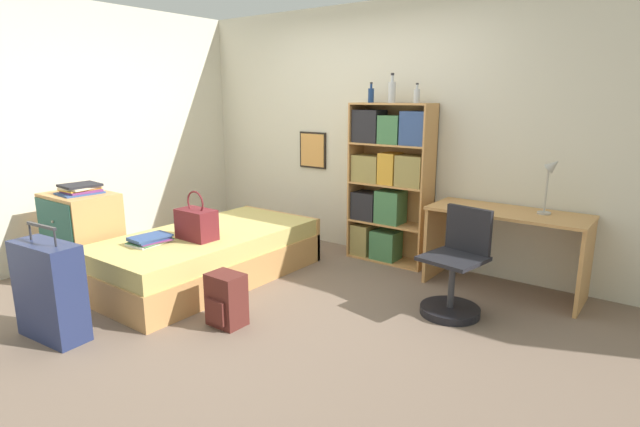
{
  "coord_description": "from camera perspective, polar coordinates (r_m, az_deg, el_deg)",
  "views": [
    {
      "loc": [
        2.75,
        -2.92,
        1.67
      ],
      "look_at": [
        0.41,
        0.21,
        0.75
      ],
      "focal_mm": 28.0,
      "sensor_mm": 36.0,
      "label": 1
    }
  ],
  "objects": [
    {
      "name": "backpack",
      "position": [
        3.82,
        -10.7,
        -9.68
      ],
      "size": [
        0.27,
        0.23,
        0.4
      ],
      "color": "#56231E",
      "rests_on": "ground_plane"
    },
    {
      "name": "bottle_clear",
      "position": [
        4.91,
        11.0,
        13.11
      ],
      "size": [
        0.06,
        0.06,
        0.18
      ],
      "color": "#B7BCC1",
      "rests_on": "bookcase"
    },
    {
      "name": "desk",
      "position": [
        4.58,
        20.51,
        -2.25
      ],
      "size": [
        1.3,
        0.55,
        0.72
      ],
      "color": "tan",
      "rests_on": "ground_plane"
    },
    {
      "name": "bed",
      "position": [
        4.78,
        -12.51,
        -4.68
      ],
      "size": [
        1.05,
        2.08,
        0.45
      ],
      "color": "tan",
      "rests_on": "ground_plane"
    },
    {
      "name": "book_stack_on_bed",
      "position": [
        4.48,
        -18.85,
        -2.84
      ],
      "size": [
        0.29,
        0.36,
        0.07
      ],
      "color": "silver",
      "rests_on": "bed"
    },
    {
      "name": "bottle_brown",
      "position": [
        5.01,
        8.22,
        13.64
      ],
      "size": [
        0.07,
        0.07,
        0.28
      ],
      "color": "#B7BCC1",
      "rests_on": "bookcase"
    },
    {
      "name": "wall_left",
      "position": [
        5.83,
        -23.35,
        8.56
      ],
      "size": [
        0.06,
        10.0,
        2.6
      ],
      "color": "beige",
      "rests_on": "ground_plane"
    },
    {
      "name": "magazine_pile_on_dresser",
      "position": [
        5.01,
        -25.71,
        2.54
      ],
      "size": [
        0.32,
        0.37,
        0.09
      ],
      "color": "#334C84",
      "rests_on": "dresser"
    },
    {
      "name": "desk_chair",
      "position": [
        4.06,
        15.14,
        -7.42
      ],
      "size": [
        0.49,
        0.49,
        0.83
      ],
      "color": "black",
      "rests_on": "ground_plane"
    },
    {
      "name": "bookcase",
      "position": [
        5.09,
        7.62,
        3.74
      ],
      "size": [
        0.84,
        0.3,
        1.61
      ],
      "color": "tan",
      "rests_on": "ground_plane"
    },
    {
      "name": "suitcase",
      "position": [
        3.99,
        -28.5,
        -7.77
      ],
      "size": [
        0.56,
        0.28,
        0.83
      ],
      "color": "navy",
      "rests_on": "ground_plane"
    },
    {
      "name": "wall_back",
      "position": [
        5.37,
        5.93,
        9.24
      ],
      "size": [
        10.0,
        0.09,
        2.6
      ],
      "color": "beige",
      "rests_on": "ground_plane"
    },
    {
      "name": "handbag",
      "position": [
        4.48,
        -13.94,
        -1.13
      ],
      "size": [
        0.35,
        0.21,
        0.43
      ],
      "color": "maroon",
      "rests_on": "bed"
    },
    {
      "name": "desk_lamp",
      "position": [
        4.47,
        24.91,
        4.0
      ],
      "size": [
        0.15,
        0.11,
        0.48
      ],
      "color": "#ADA89E",
      "rests_on": "desk"
    },
    {
      "name": "bottle_green",
      "position": [
        5.14,
        5.85,
        13.34
      ],
      "size": [
        0.06,
        0.06,
        0.2
      ],
      "color": "navy",
      "rests_on": "bookcase"
    },
    {
      "name": "ground_plane",
      "position": [
        4.35,
        -6.09,
        -9.42
      ],
      "size": [
        14.0,
        14.0,
        0.0
      ],
      "primitive_type": "plane",
      "color": "#756051"
    },
    {
      "name": "dresser",
      "position": [
        5.11,
        -25.48,
        -2.39
      ],
      "size": [
        0.65,
        0.51,
        0.81
      ],
      "color": "tan",
      "rests_on": "ground_plane"
    }
  ]
}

